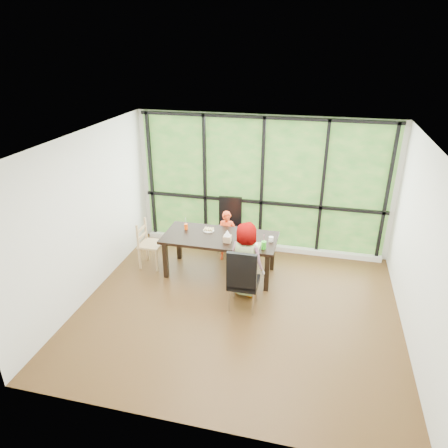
{
  "coord_description": "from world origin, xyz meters",
  "views": [
    {
      "loc": [
        1.05,
        -5.31,
        3.96
      ],
      "look_at": [
        -0.45,
        0.9,
        1.05
      ],
      "focal_mm": 32.81,
      "sensor_mm": 36.0,
      "label": 1
    }
  ],
  "objects_px": {
    "chair_interior_leather": "(244,278)",
    "chair_end_beech": "(151,244)",
    "child_older": "(247,259)",
    "orange_cup": "(186,227)",
    "dining_table": "(220,255)",
    "chair_window_leather": "(229,226)",
    "child_toddler": "(227,236)",
    "green_cup": "(264,245)",
    "plate_far": "(209,230)",
    "tissue_box": "(227,239)",
    "white_mug": "(271,239)",
    "plate_near": "(250,244)"
  },
  "relations": [
    {
      "from": "dining_table",
      "to": "tissue_box",
      "type": "relative_size",
      "value": 15.17
    },
    {
      "from": "child_older",
      "to": "orange_cup",
      "type": "distance_m",
      "value": 1.45
    },
    {
      "from": "plate_far",
      "to": "plate_near",
      "type": "relative_size",
      "value": 0.75
    },
    {
      "from": "chair_interior_leather",
      "to": "child_older",
      "type": "distance_m",
      "value": 0.42
    },
    {
      "from": "child_older",
      "to": "plate_near",
      "type": "xyz_separation_m",
      "value": [
        -0.02,
        0.32,
        0.11
      ]
    },
    {
      "from": "green_cup",
      "to": "white_mug",
      "type": "height_order",
      "value": "green_cup"
    },
    {
      "from": "chair_interior_leather",
      "to": "white_mug",
      "type": "xyz_separation_m",
      "value": [
        0.29,
        0.95,
        0.25
      ]
    },
    {
      "from": "white_mug",
      "to": "child_toddler",
      "type": "bearing_deg",
      "value": 149.89
    },
    {
      "from": "plate_far",
      "to": "tissue_box",
      "type": "height_order",
      "value": "tissue_box"
    },
    {
      "from": "chair_end_beech",
      "to": "orange_cup",
      "type": "xyz_separation_m",
      "value": [
        0.64,
        0.18,
        0.35
      ]
    },
    {
      "from": "plate_near",
      "to": "green_cup",
      "type": "xyz_separation_m",
      "value": [
        0.25,
        -0.08,
        0.06
      ]
    },
    {
      "from": "white_mug",
      "to": "green_cup",
      "type": "bearing_deg",
      "value": -105.83
    },
    {
      "from": "dining_table",
      "to": "chair_window_leather",
      "type": "distance_m",
      "value": 0.95
    },
    {
      "from": "chair_interior_leather",
      "to": "child_older",
      "type": "relative_size",
      "value": 0.83
    },
    {
      "from": "dining_table",
      "to": "chair_interior_leather",
      "type": "distance_m",
      "value": 1.12
    },
    {
      "from": "chair_end_beech",
      "to": "chair_interior_leather",
      "type": "bearing_deg",
      "value": -114.76
    },
    {
      "from": "plate_far",
      "to": "orange_cup",
      "type": "distance_m",
      "value": 0.43
    },
    {
      "from": "child_toddler",
      "to": "plate_far",
      "type": "height_order",
      "value": "child_toddler"
    },
    {
      "from": "chair_window_leather",
      "to": "plate_near",
      "type": "relative_size",
      "value": 3.94
    },
    {
      "from": "chair_window_leather",
      "to": "plate_near",
      "type": "distance_m",
      "value": 1.31
    },
    {
      "from": "plate_far",
      "to": "white_mug",
      "type": "xyz_separation_m",
      "value": [
        1.17,
        -0.16,
        0.04
      ]
    },
    {
      "from": "plate_far",
      "to": "tissue_box",
      "type": "distance_m",
      "value": 0.56
    },
    {
      "from": "chair_end_beech",
      "to": "child_older",
      "type": "height_order",
      "value": "child_older"
    },
    {
      "from": "chair_window_leather",
      "to": "chair_end_beech",
      "type": "height_order",
      "value": "chair_window_leather"
    },
    {
      "from": "chair_end_beech",
      "to": "child_toddler",
      "type": "distance_m",
      "value": 1.44
    },
    {
      "from": "chair_end_beech",
      "to": "green_cup",
      "type": "relative_size",
      "value": 6.73
    },
    {
      "from": "chair_window_leather",
      "to": "green_cup",
      "type": "xyz_separation_m",
      "value": [
        0.87,
        -1.21,
        0.28
      ]
    },
    {
      "from": "child_older",
      "to": "plate_near",
      "type": "height_order",
      "value": "child_older"
    },
    {
      "from": "child_toddler",
      "to": "plate_far",
      "type": "bearing_deg",
      "value": -131.5
    },
    {
      "from": "child_toddler",
      "to": "child_older",
      "type": "height_order",
      "value": "child_older"
    },
    {
      "from": "child_older",
      "to": "orange_cup",
      "type": "relative_size",
      "value": 12.45
    },
    {
      "from": "chair_window_leather",
      "to": "chair_end_beech",
      "type": "relative_size",
      "value": 1.2
    },
    {
      "from": "chair_window_leather",
      "to": "orange_cup",
      "type": "height_order",
      "value": "chair_window_leather"
    },
    {
      "from": "dining_table",
      "to": "plate_far",
      "type": "relative_size",
      "value": 9.87
    },
    {
      "from": "dining_table",
      "to": "green_cup",
      "type": "height_order",
      "value": "green_cup"
    },
    {
      "from": "plate_far",
      "to": "tissue_box",
      "type": "xyz_separation_m",
      "value": [
        0.43,
        -0.35,
        0.05
      ]
    },
    {
      "from": "orange_cup",
      "to": "chair_interior_leather",
      "type": "bearing_deg",
      "value": -39.8
    },
    {
      "from": "chair_interior_leather",
      "to": "chair_end_beech",
      "type": "distance_m",
      "value": 2.14
    },
    {
      "from": "white_mug",
      "to": "plate_near",
      "type": "bearing_deg",
      "value": -146.41
    },
    {
      "from": "chair_window_leather",
      "to": "dining_table",
      "type": "bearing_deg",
      "value": -91.11
    },
    {
      "from": "chair_interior_leather",
      "to": "green_cup",
      "type": "height_order",
      "value": "chair_interior_leather"
    },
    {
      "from": "chair_end_beech",
      "to": "tissue_box",
      "type": "bearing_deg",
      "value": -95.21
    },
    {
      "from": "chair_end_beech",
      "to": "white_mug",
      "type": "height_order",
      "value": "chair_end_beech"
    },
    {
      "from": "plate_far",
      "to": "tissue_box",
      "type": "relative_size",
      "value": 1.54
    },
    {
      "from": "chair_end_beech",
      "to": "child_toddler",
      "type": "bearing_deg",
      "value": -66.12
    },
    {
      "from": "chair_window_leather",
      "to": "tissue_box",
      "type": "distance_m",
      "value": 1.16
    },
    {
      "from": "plate_far",
      "to": "white_mug",
      "type": "height_order",
      "value": "white_mug"
    },
    {
      "from": "green_cup",
      "to": "child_toddler",
      "type": "bearing_deg",
      "value": 134.84
    },
    {
      "from": "chair_end_beech",
      "to": "plate_far",
      "type": "height_order",
      "value": "chair_end_beech"
    },
    {
      "from": "chair_window_leather",
      "to": "plate_far",
      "type": "height_order",
      "value": "chair_window_leather"
    }
  ]
}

